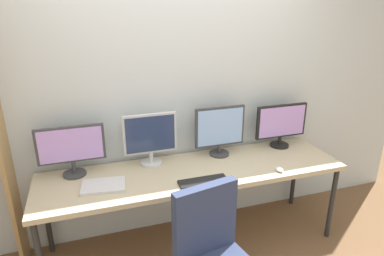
# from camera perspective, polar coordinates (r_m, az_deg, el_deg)

# --- Properties ---
(wall_back) EXTENTS (4.92, 0.10, 2.60)m
(wall_back) POSITION_cam_1_polar(r_m,az_deg,el_deg) (3.00, -2.21, 6.10)
(wall_back) COLOR silver
(wall_back) RESTS_ON ground_plane
(desk) EXTENTS (2.52, 0.68, 0.74)m
(desk) POSITION_cam_1_polar(r_m,az_deg,el_deg) (2.85, 0.32, -7.86)
(desk) COLOR tan
(desk) RESTS_ON ground_plane
(monitor_far_left) EXTENTS (0.52, 0.18, 0.41)m
(monitor_far_left) POSITION_cam_1_polar(r_m,az_deg,el_deg) (2.80, -19.66, -3.19)
(monitor_far_left) COLOR #38383D
(monitor_far_left) RESTS_ON desk
(monitor_center_left) EXTENTS (0.45, 0.18, 0.45)m
(monitor_center_left) POSITION_cam_1_polar(r_m,az_deg,el_deg) (2.84, -7.04, -1.55)
(monitor_center_left) COLOR silver
(monitor_center_left) RESTS_ON desk
(monitor_center_right) EXTENTS (0.46, 0.18, 0.45)m
(monitor_center_right) POSITION_cam_1_polar(r_m,az_deg,el_deg) (3.01, 4.70, -0.26)
(monitor_center_right) COLOR #38383D
(monitor_center_right) RESTS_ON desk
(monitor_far_right) EXTENTS (0.51, 0.18, 0.41)m
(monitor_far_right) POSITION_cam_1_polar(r_m,az_deg,el_deg) (3.30, 14.78, 0.70)
(monitor_far_right) COLOR black
(monitor_far_right) RESTS_ON desk
(keyboard_main) EXTENTS (0.38, 0.13, 0.02)m
(keyboard_main) POSITION_cam_1_polar(r_m,az_deg,el_deg) (2.63, 1.93, -9.00)
(keyboard_main) COLOR black
(keyboard_main) RESTS_ON desk
(computer_mouse) EXTENTS (0.06, 0.10, 0.03)m
(computer_mouse) POSITION_cam_1_polar(r_m,az_deg,el_deg) (2.89, 14.44, -6.72)
(computer_mouse) COLOR silver
(computer_mouse) RESTS_ON desk
(laptop_closed) EXTENTS (0.35, 0.26, 0.02)m
(laptop_closed) POSITION_cam_1_polar(r_m,az_deg,el_deg) (2.65, -14.68, -9.39)
(laptop_closed) COLOR silver
(laptop_closed) RESTS_ON desk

